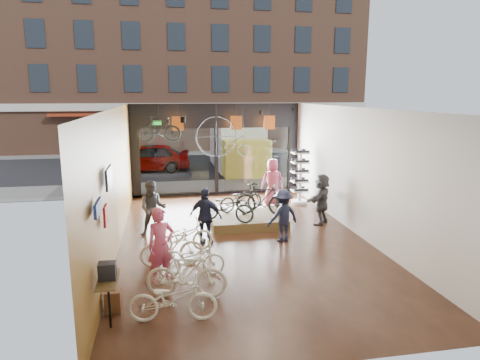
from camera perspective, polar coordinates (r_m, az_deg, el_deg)
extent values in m
cube|color=black|center=(12.61, 0.39, -8.06)|extent=(7.00, 12.00, 0.04)
cube|color=black|center=(11.90, 0.41, 9.65)|extent=(7.00, 12.00, 0.04)
cube|color=brown|center=(11.97, -16.39, -0.06)|extent=(0.04, 12.00, 3.80)
cube|color=beige|center=(13.22, 15.57, 1.03)|extent=(0.04, 12.00, 3.80)
cube|color=beige|center=(6.50, 10.52, -9.38)|extent=(7.00, 0.04, 3.80)
cube|color=#198C26|center=(17.60, -11.03, 7.51)|extent=(0.35, 0.06, 0.18)
cube|color=black|center=(27.10, -5.56, 2.46)|extent=(30.00, 18.00, 0.02)
cube|color=slate|center=(19.45, -3.58, -0.85)|extent=(30.00, 2.40, 0.12)
cube|color=slate|center=(31.04, -6.20, 3.71)|extent=(30.00, 2.00, 0.12)
cube|color=brown|center=(33.37, -6.80, 16.18)|extent=(26.00, 5.00, 14.00)
imported|color=gray|center=(23.94, -12.14, 2.95)|extent=(4.50, 1.81, 1.53)
imported|color=beige|center=(8.35, -8.97, -15.42)|extent=(1.72, 0.76, 0.87)
imported|color=beige|center=(9.14, -7.17, -12.36)|extent=(1.77, 0.84, 1.03)
imported|color=beige|center=(10.15, -6.48, -10.51)|extent=(1.56, 0.57, 0.82)
imported|color=beige|center=(10.79, -9.07, -8.88)|extent=(1.60, 0.54, 0.94)
imported|color=beige|center=(11.61, -7.69, -7.51)|extent=(1.77, 0.93, 0.88)
cube|color=brown|center=(13.98, 0.94, -5.36)|extent=(2.40, 1.80, 0.30)
imported|color=black|center=(13.23, -1.76, -3.58)|extent=(1.83, 1.42, 0.93)
imported|color=black|center=(13.94, 2.97, -2.56)|extent=(1.81, 1.06, 1.05)
imported|color=black|center=(14.39, 0.13, -2.51)|extent=(1.71, 1.08, 0.85)
imported|color=#CC4C72|center=(9.80, -10.50, -8.57)|extent=(0.74, 0.62, 1.74)
imported|color=#3F3F44|center=(12.99, -11.54, -3.76)|extent=(0.86, 0.70, 1.68)
imported|color=#161C33|center=(12.06, -4.59, -4.85)|extent=(1.03, 0.81, 1.63)
imported|color=#161C33|center=(12.32, 5.73, -4.76)|extent=(1.12, 0.85, 1.53)
imported|color=#CC4C72|center=(16.23, 4.37, -0.29)|extent=(0.92, 0.63, 1.80)
imported|color=#3F3F44|center=(14.15, 10.82, -2.50)|extent=(1.38, 1.49, 1.66)
imported|color=black|center=(15.93, -10.74, 6.68)|extent=(1.62, 0.59, 0.95)
cube|color=#CC5919|center=(16.93, -8.30, 7.45)|extent=(0.45, 0.03, 0.55)
cube|color=#CC5919|center=(17.17, -0.48, 7.62)|extent=(0.45, 0.03, 0.55)
cube|color=#CC5919|center=(17.46, 3.95, 7.66)|extent=(0.45, 0.03, 0.55)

